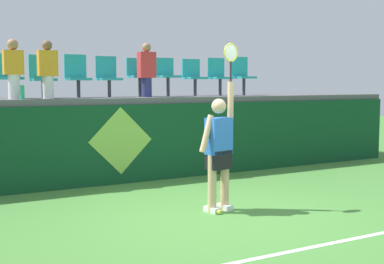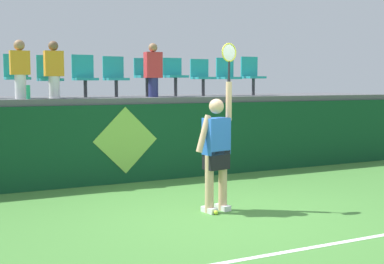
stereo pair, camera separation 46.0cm
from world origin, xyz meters
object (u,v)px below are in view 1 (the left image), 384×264
at_px(stadium_chair_7, 193,75).
at_px(stadium_chair_9, 242,74).
at_px(stadium_chair_5, 139,74).
at_px(stadium_chair_1, 9,74).
at_px(spectator_0, 147,69).
at_px(stadium_chair_4, 108,75).
at_px(stadium_chair_2, 42,75).
at_px(stadium_chair_8, 218,75).
at_px(spectator_2, 48,69).
at_px(tennis_ball, 219,212).
at_px(water_bottle, 22,92).
at_px(spectator_1, 13,68).
at_px(stadium_chair_3, 77,74).
at_px(tennis_player, 219,148).
at_px(stadium_chair_6, 167,74).

height_order(stadium_chair_7, stadium_chair_9, stadium_chair_9).
bearing_deg(stadium_chair_5, stadium_chair_1, 179.81).
bearing_deg(spectator_0, stadium_chair_4, 148.01).
distance_m(stadium_chair_2, stadium_chair_5, 1.99).
height_order(stadium_chair_1, stadium_chair_8, stadium_chair_8).
bearing_deg(spectator_0, stadium_chair_7, 17.45).
bearing_deg(spectator_2, tennis_ball, -64.34).
bearing_deg(stadium_chair_2, water_bottle, -126.92).
bearing_deg(spectator_0, spectator_1, -179.42).
height_order(stadium_chair_4, stadium_chair_7, stadium_chair_4).
bearing_deg(stadium_chair_7, tennis_ball, -114.22).
distance_m(stadium_chair_5, stadium_chair_9, 2.63).
height_order(tennis_ball, spectator_1, spectator_1).
bearing_deg(stadium_chair_4, stadium_chair_1, -179.96).
xyz_separation_m(water_bottle, stadium_chair_4, (1.82, 0.67, 0.32)).
bearing_deg(stadium_chair_7, spectator_2, -172.47).
height_order(water_bottle, stadium_chair_3, stadium_chair_3).
relative_size(water_bottle, stadium_chair_4, 0.30).
bearing_deg(stadium_chair_1, spectator_0, -9.18).
bearing_deg(water_bottle, tennis_ball, -55.86).
bearing_deg(tennis_player, stadium_chair_9, 51.18).
height_order(stadium_chair_7, spectator_0, spectator_0).
bearing_deg(tennis_ball, stadium_chair_6, 74.69).
xyz_separation_m(tennis_player, stadium_chair_1, (-2.32, 3.60, 1.13)).
bearing_deg(tennis_ball, spectator_1, 123.50).
height_order(stadium_chair_5, stadium_chair_7, stadium_chair_7).
height_order(stadium_chair_2, stadium_chair_3, stadium_chair_3).
height_order(stadium_chair_1, stadium_chair_9, stadium_chair_9).
distance_m(tennis_ball, stadium_chair_4, 4.31).
bearing_deg(stadium_chair_5, stadium_chair_7, 0.17).
distance_m(water_bottle, stadium_chair_7, 3.89).
bearing_deg(stadium_chair_2, stadium_chair_7, -0.12).
bearing_deg(stadium_chair_4, tennis_ball, -85.61).
relative_size(stadium_chair_3, spectator_2, 0.80).
bearing_deg(stadium_chair_9, stadium_chair_8, -179.81).
relative_size(water_bottle, spectator_0, 0.23).
bearing_deg(tennis_player, spectator_0, 85.05).
distance_m(tennis_ball, spectator_0, 4.01).
height_order(stadium_chair_5, spectator_0, spectator_0).
relative_size(stadium_chair_2, spectator_0, 0.76).
xyz_separation_m(stadium_chair_6, spectator_1, (-3.25, -0.44, 0.08)).
relative_size(stadium_chair_5, spectator_1, 0.76).
height_order(tennis_ball, water_bottle, water_bottle).
xyz_separation_m(stadium_chair_1, stadium_chair_4, (1.92, 0.00, -0.01)).
relative_size(tennis_player, spectator_2, 2.36).
distance_m(stadium_chair_1, stadium_chair_3, 1.28).
bearing_deg(stadium_chair_9, spectator_0, -170.89).
xyz_separation_m(tennis_player, stadium_chair_6, (0.93, 3.60, 1.15)).
height_order(stadium_chair_4, stadium_chair_9, stadium_chair_9).
relative_size(stadium_chair_4, stadium_chair_8, 0.97).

